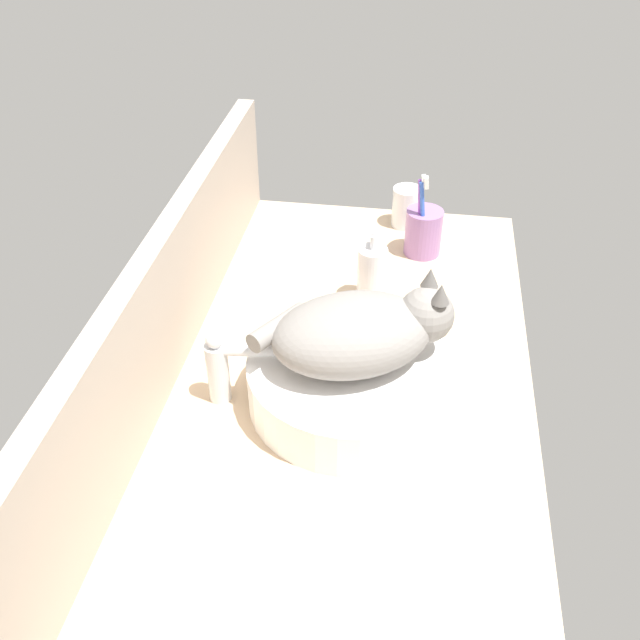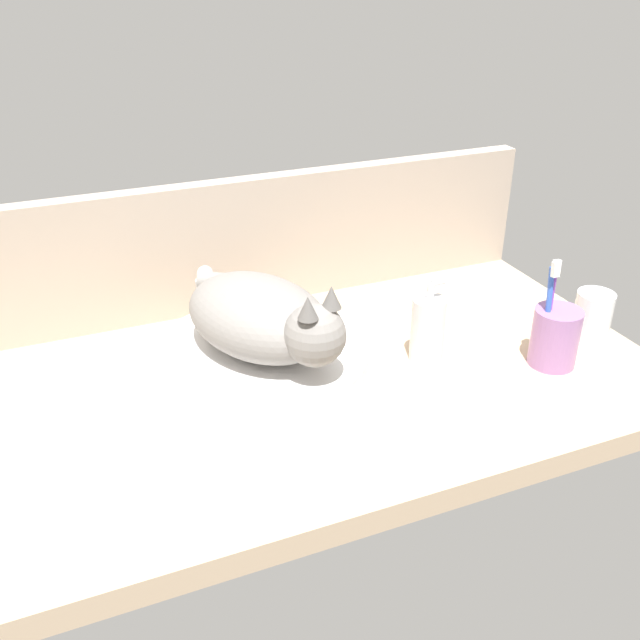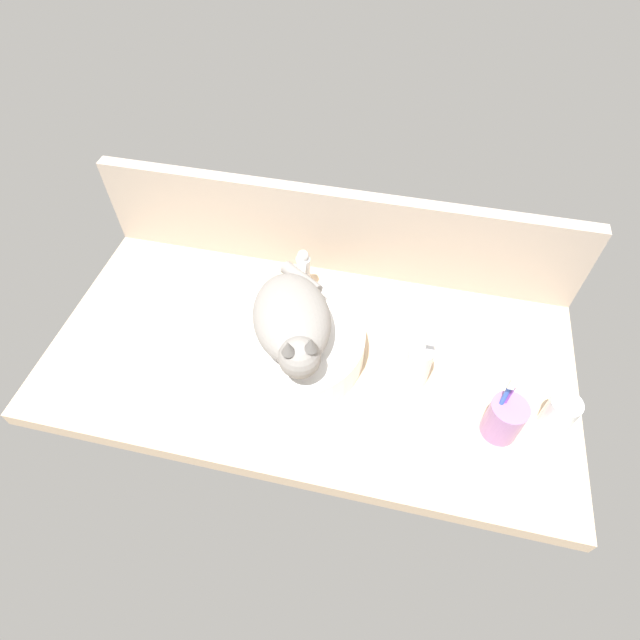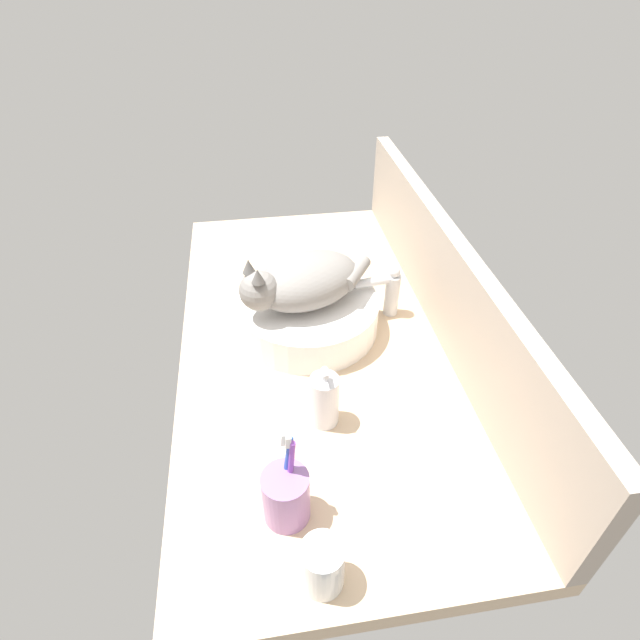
{
  "view_description": "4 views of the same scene",
  "coord_description": "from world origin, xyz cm",
  "views": [
    {
      "loc": [
        -88.35,
        -9.48,
        81.47
      ],
      "look_at": [
        3.81,
        4.49,
        10.29
      ],
      "focal_mm": 40.0,
      "sensor_mm": 36.0,
      "label": 1
    },
    {
      "loc": [
        -30.45,
        -90.72,
        63.08
      ],
      "look_at": [
        8.27,
        2.85,
        8.49
      ],
      "focal_mm": 40.0,
      "sensor_mm": 36.0,
      "label": 2
    },
    {
      "loc": [
        17.66,
        -67.67,
        98.05
      ],
      "look_at": [
        2.02,
        2.35,
        9.62
      ],
      "focal_mm": 28.0,
      "sensor_mm": 36.0,
      "label": 3
    },
    {
      "loc": [
        89.05,
        -12.79,
        77.18
      ],
      "look_at": [
        3.66,
        0.21,
        7.73
      ],
      "focal_mm": 28.0,
      "sensor_mm": 36.0,
      "label": 4
    }
  ],
  "objects": [
    {
      "name": "cat",
      "position": [
        -2.88,
        -2.8,
        14.02
      ],
      "size": [
        25.34,
        30.96,
        14.0
      ],
      "color": "gray",
      "rests_on": "sink_basin"
    },
    {
      "name": "ground_plane",
      "position": [
        0.0,
        0.0,
        -2.0
      ],
      "size": [
        124.47,
        63.29,
        4.0
      ],
      "primitive_type": "cube",
      "color": "#D1B28E"
    },
    {
      "name": "toothbrush_cup",
      "position": [
        44.13,
        -11.45,
        5.25
      ],
      "size": [
        7.76,
        7.76,
        18.66
      ],
      "color": "#996BA8",
      "rests_on": "ground_plane"
    },
    {
      "name": "backsplash_panel",
      "position": [
        0.0,
        29.85,
        12.36
      ],
      "size": [
        124.47,
        3.6,
        24.73
      ],
      "primitive_type": "cube",
      "color": "#AD9E8E",
      "rests_on": "ground_plane"
    },
    {
      "name": "soap_dispenser",
      "position": [
        25.46,
        -2.28,
        5.79
      ],
      "size": [
        5.63,
        5.63,
        14.62
      ],
      "color": "silver",
      "rests_on": "ground_plane"
    },
    {
      "name": "faucet",
      "position": [
        -6.03,
        18.39,
        7.3
      ],
      "size": [
        4.16,
        11.86,
        13.6
      ],
      "color": "silver",
      "rests_on": "ground_plane"
    },
    {
      "name": "sink_basin",
      "position": [
        -3.48,
        -1.57,
        4.13
      ],
      "size": [
        33.19,
        33.19,
        8.26
      ],
      "primitive_type": "cylinder",
      "color": "white",
      "rests_on": "ground_plane"
    },
    {
      "name": "water_glass",
      "position": [
        55.7,
        -7.35,
        3.89
      ],
      "size": [
        6.51,
        6.51,
        9.01
      ],
      "color": "white",
      "rests_on": "ground_plane"
    }
  ]
}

